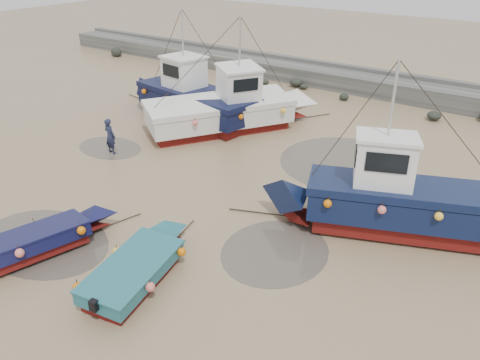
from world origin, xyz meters
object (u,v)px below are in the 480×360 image
object	(u,v)px
cabin_boat_0	(190,97)
cabin_boat_2	(388,198)
dinghy_2	(139,264)
cabin_boat_1	(230,108)
person	(112,153)
dinghy_1	(40,238)

from	to	relation	value
cabin_boat_0	cabin_boat_2	distance (m)	14.87
dinghy_2	cabin_boat_2	size ratio (longest dim) A/B	0.59
dinghy_2	cabin_boat_1	bearing A→B (deg)	101.55
cabin_boat_0	person	world-z (taller)	cabin_boat_0
dinghy_2	cabin_boat_1	distance (m)	13.40
dinghy_1	cabin_boat_2	distance (m)	12.42
dinghy_1	cabin_boat_2	world-z (taller)	cabin_boat_2
cabin_boat_0	dinghy_2	bearing A→B (deg)	-136.99
cabin_boat_1	person	xyz separation A→B (m)	(-3.04, -6.08, -1.30)
cabin_boat_0	cabin_boat_2	size ratio (longest dim) A/B	1.14
cabin_boat_0	cabin_boat_2	bearing A→B (deg)	-101.67
dinghy_1	cabin_boat_0	size ratio (longest dim) A/B	0.55
cabin_boat_0	cabin_boat_1	xyz separation A→B (m)	(3.14, -0.21, -0.00)
dinghy_1	dinghy_2	size ratio (longest dim) A/B	1.05
dinghy_2	cabin_boat_2	world-z (taller)	cabin_boat_2
dinghy_1	person	bearing A→B (deg)	138.26
cabin_boat_1	person	bearing A→B (deg)	-83.40
person	dinghy_2	bearing A→B (deg)	147.14
dinghy_1	cabin_boat_1	distance (m)	13.31
cabin_boat_2	dinghy_2	bearing A→B (deg)	121.36
dinghy_1	cabin_boat_0	bearing A→B (deg)	124.97
cabin_boat_1	person	size ratio (longest dim) A/B	5.58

